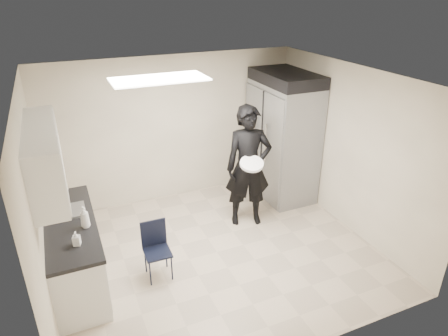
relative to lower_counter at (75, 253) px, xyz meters
name	(u,v)px	position (x,y,z in m)	size (l,w,h in m)	color
floor	(217,252)	(1.95, -0.20, -0.43)	(4.50, 4.50, 0.00)	#B9A891
ceiling	(215,79)	(1.95, -0.20, 2.17)	(4.50, 4.50, 0.00)	white
back_wall	(173,129)	(1.95, 1.80, 0.87)	(4.50, 4.50, 0.00)	beige
left_wall	(37,208)	(-0.30, -0.20, 0.87)	(4.00, 4.00, 0.00)	beige
right_wall	(349,149)	(4.20, -0.20, 0.87)	(4.00, 4.00, 0.00)	beige
ceiling_panel	(159,79)	(1.35, 0.20, 2.14)	(1.20, 0.60, 0.02)	white
lower_counter	(75,253)	(0.00, 0.00, 0.00)	(0.60, 1.90, 0.86)	silver
countertop	(69,224)	(0.00, 0.00, 0.46)	(0.64, 1.95, 0.05)	black
sink	(69,215)	(0.02, 0.25, 0.44)	(0.42, 0.40, 0.14)	gray
faucet	(51,208)	(-0.18, 0.25, 0.59)	(0.02, 0.02, 0.24)	silver
upper_cabinets	(44,158)	(-0.13, 0.00, 1.40)	(0.35, 1.80, 0.75)	silver
towel_dispenser	(40,142)	(-0.19, 1.15, 1.19)	(0.22, 0.30, 0.35)	black
notice_sticker_left	(39,210)	(-0.29, -0.10, 0.79)	(0.00, 0.12, 0.07)	yellow
notice_sticker_right	(39,205)	(-0.29, 0.10, 0.75)	(0.00, 0.12, 0.07)	yellow
commercial_fridge	(282,141)	(3.78, 1.07, 0.62)	(0.80, 1.35, 2.10)	gray
fridge_compressor	(287,78)	(3.78, 1.07, 1.77)	(0.80, 1.35, 0.20)	black
folding_chair	(157,253)	(1.02, -0.37, -0.04)	(0.35, 0.35, 0.78)	black
man_tuxedo	(248,167)	(2.75, 0.40, 0.58)	(0.74, 0.49, 2.01)	black
bucket_lid	(252,164)	(2.68, 0.16, 0.74)	(0.36, 0.36, 0.05)	white
soap_bottle_a	(85,217)	(0.19, -0.20, 0.62)	(0.11, 0.11, 0.29)	white
soap_bottle_b	(76,238)	(0.06, -0.55, 0.57)	(0.08, 0.08, 0.18)	#A4A3AF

